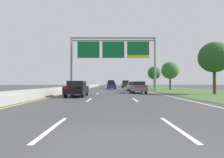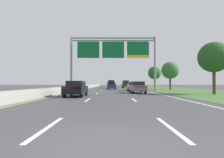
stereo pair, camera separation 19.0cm
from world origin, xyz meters
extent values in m
plane|color=#3D3D3F|center=(0.00, 35.00, 0.00)|extent=(220.00, 220.00, 0.00)
cube|color=white|center=(-1.85, 1.50, 0.00)|extent=(0.14, 3.00, 0.01)
cube|color=white|center=(-1.85, 10.50, 0.00)|extent=(0.14, 3.00, 0.01)
cube|color=white|center=(-1.85, 19.50, 0.00)|extent=(0.14, 3.00, 0.01)
cube|color=white|center=(-1.85, 28.50, 0.00)|extent=(0.14, 3.00, 0.01)
cube|color=white|center=(-1.85, 37.50, 0.00)|extent=(0.14, 3.00, 0.01)
cube|color=white|center=(-1.85, 46.50, 0.00)|extent=(0.14, 3.00, 0.01)
cube|color=white|center=(-1.85, 55.50, 0.00)|extent=(0.14, 3.00, 0.01)
cube|color=white|center=(-1.85, 64.50, 0.00)|extent=(0.14, 3.00, 0.01)
cube|color=white|center=(-1.85, 73.50, 0.00)|extent=(0.14, 3.00, 0.01)
cube|color=white|center=(-1.85, 82.50, 0.00)|extent=(0.14, 3.00, 0.01)
cube|color=white|center=(1.85, 1.50, 0.00)|extent=(0.14, 3.00, 0.01)
cube|color=white|center=(1.85, 10.50, 0.00)|extent=(0.14, 3.00, 0.01)
cube|color=white|center=(1.85, 19.50, 0.00)|extent=(0.14, 3.00, 0.01)
cube|color=white|center=(1.85, 28.50, 0.00)|extent=(0.14, 3.00, 0.01)
cube|color=white|center=(1.85, 37.50, 0.00)|extent=(0.14, 3.00, 0.01)
cube|color=white|center=(1.85, 46.50, 0.00)|extent=(0.14, 3.00, 0.01)
cube|color=white|center=(1.85, 55.50, 0.00)|extent=(0.14, 3.00, 0.01)
cube|color=white|center=(1.85, 64.50, 0.00)|extent=(0.14, 3.00, 0.01)
cube|color=white|center=(1.85, 73.50, 0.00)|extent=(0.14, 3.00, 0.01)
cube|color=white|center=(1.85, 82.50, 0.00)|extent=(0.14, 3.00, 0.01)
cube|color=white|center=(5.90, 35.00, 0.00)|extent=(0.16, 106.00, 0.01)
cube|color=gold|center=(-5.90, 35.00, 0.00)|extent=(0.16, 106.00, 0.01)
cube|color=#3D602D|center=(13.95, 35.00, 0.01)|extent=(14.00, 110.00, 0.02)
cube|color=gray|center=(-6.60, 35.00, 0.28)|extent=(0.60, 110.00, 0.55)
cube|color=gray|center=(-6.60, 35.00, 0.70)|extent=(0.25, 110.00, 0.30)
cylinder|color=gray|center=(-7.05, 27.39, 4.76)|extent=(0.36, 0.36, 9.51)
cylinder|color=gray|center=(7.65, 27.39, 4.76)|extent=(0.36, 0.36, 9.51)
cube|color=gray|center=(0.30, 27.39, 9.29)|extent=(14.70, 0.24, 0.20)
cube|color=gray|center=(0.30, 27.39, 8.84)|extent=(14.70, 0.24, 0.20)
cube|color=#0C602D|center=(-4.03, 27.21, 7.18)|extent=(3.83, 0.12, 2.87)
cube|color=#0C602D|center=(0.30, 27.21, 7.18)|extent=(3.83, 0.12, 2.87)
cube|color=#0C602D|center=(4.63, 27.21, 7.43)|extent=(3.83, 0.12, 2.37)
cube|color=yellow|center=(4.63, 27.21, 5.99)|extent=(3.83, 0.12, 0.50)
cube|color=maroon|center=(-0.12, 46.07, 0.92)|extent=(2.15, 5.45, 1.00)
cube|color=black|center=(-0.10, 46.92, 1.81)|extent=(1.77, 1.95, 0.78)
cube|color=#B21414|center=(-0.20, 43.41, 1.22)|extent=(1.68, 0.13, 0.12)
cube|color=maroon|center=(-0.17, 44.35, 1.52)|extent=(2.05, 2.00, 0.20)
cylinder|color=black|center=(-0.92, 47.93, 0.42)|extent=(0.32, 0.85, 0.84)
cylinder|color=black|center=(0.78, 47.88, 0.42)|extent=(0.32, 0.85, 0.84)
cylinder|color=black|center=(-1.03, 44.26, 0.42)|extent=(0.32, 0.85, 0.84)
cylinder|color=black|center=(0.67, 44.21, 0.42)|extent=(0.32, 0.85, 0.84)
cube|color=#193D23|center=(3.94, 46.90, 0.91)|extent=(1.91, 4.70, 1.05)
cube|color=black|center=(3.94, 46.75, 1.77)|extent=(1.64, 3.00, 0.68)
cube|color=#B21414|center=(3.94, 44.59, 1.22)|extent=(1.60, 0.08, 0.12)
cylinder|color=black|center=(3.12, 48.49, 0.38)|extent=(0.26, 0.76, 0.76)
cylinder|color=black|center=(4.76, 48.50, 0.38)|extent=(0.26, 0.76, 0.76)
cylinder|color=black|center=(3.12, 45.30, 0.38)|extent=(0.26, 0.76, 0.76)
cylinder|color=black|center=(4.76, 45.30, 0.38)|extent=(0.26, 0.76, 0.76)
cube|color=navy|center=(0.05, 36.54, 0.69)|extent=(1.88, 4.43, 0.72)
cube|color=black|center=(0.06, 36.49, 1.31)|extent=(1.60, 2.32, 0.52)
cube|color=#B21414|center=(0.09, 34.38, 0.91)|extent=(1.53, 0.10, 0.12)
cylinder|color=black|center=(-0.77, 38.02, 0.33)|extent=(0.23, 0.66, 0.66)
cylinder|color=black|center=(0.83, 38.04, 0.33)|extent=(0.23, 0.66, 0.66)
cylinder|color=black|center=(-0.72, 35.03, 0.33)|extent=(0.23, 0.66, 0.66)
cylinder|color=black|center=(0.88, 35.05, 0.33)|extent=(0.23, 0.66, 0.66)
cube|color=slate|center=(3.56, 20.48, 0.69)|extent=(1.86, 4.42, 0.72)
cube|color=black|center=(3.56, 20.43, 1.31)|extent=(1.58, 2.31, 0.52)
cube|color=#B21414|center=(3.58, 18.32, 0.91)|extent=(1.53, 0.09, 0.12)
cylinder|color=black|center=(2.75, 21.96, 0.33)|extent=(0.23, 0.66, 0.66)
cylinder|color=black|center=(4.35, 21.98, 0.33)|extent=(0.23, 0.66, 0.66)
cylinder|color=black|center=(2.77, 18.97, 0.33)|extent=(0.23, 0.66, 0.66)
cylinder|color=black|center=(4.37, 18.99, 0.33)|extent=(0.23, 0.66, 0.66)
cube|color=black|center=(-3.53, 14.24, 0.69)|extent=(1.83, 4.40, 0.72)
cube|color=black|center=(-3.53, 14.19, 1.31)|extent=(1.57, 2.30, 0.52)
cube|color=#B21414|center=(-3.53, 12.08, 0.91)|extent=(1.53, 0.08, 0.12)
cylinder|color=black|center=(-4.34, 15.73, 0.33)|extent=(0.22, 0.66, 0.66)
cylinder|color=black|center=(-2.74, 15.73, 0.33)|extent=(0.22, 0.66, 0.66)
cylinder|color=black|center=(-4.33, 12.74, 0.33)|extent=(0.22, 0.66, 0.66)
cylinder|color=black|center=(-2.73, 12.74, 0.33)|extent=(0.22, 0.66, 0.66)
cube|color=#B2B5BA|center=(3.79, 27.82, 0.69)|extent=(1.82, 4.40, 0.72)
cube|color=black|center=(3.79, 27.77, 1.31)|extent=(1.57, 2.30, 0.52)
cube|color=#B21414|center=(3.79, 25.66, 0.91)|extent=(1.53, 0.08, 0.12)
cylinder|color=black|center=(2.99, 29.32, 0.33)|extent=(0.22, 0.66, 0.66)
cylinder|color=black|center=(4.59, 29.32, 0.33)|extent=(0.22, 0.66, 0.66)
cylinder|color=black|center=(2.99, 26.33, 0.33)|extent=(0.22, 0.66, 0.66)
cylinder|color=black|center=(4.59, 26.33, 0.33)|extent=(0.22, 0.66, 0.66)
cylinder|color=#4C3823|center=(12.41, 17.66, 1.51)|extent=(0.36, 0.36, 3.02)
sphere|color=#234C1E|center=(12.41, 17.66, 4.49)|extent=(3.68, 3.68, 3.68)
cylinder|color=#4C3823|center=(11.59, 31.39, 1.27)|extent=(0.36, 0.36, 2.54)
sphere|color=#33662D|center=(11.59, 31.39, 3.90)|extent=(3.40, 3.40, 3.40)
cylinder|color=#4C3823|center=(12.31, 47.48, 1.41)|extent=(0.36, 0.36, 2.83)
sphere|color=#285623|center=(12.31, 47.48, 4.31)|extent=(3.72, 3.72, 3.72)
camera|label=1|loc=(-0.09, -3.90, 1.34)|focal=28.72mm
camera|label=2|loc=(0.09, -3.90, 1.34)|focal=28.72mm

